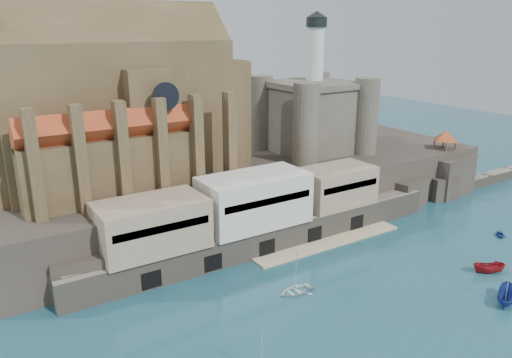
{
  "coord_description": "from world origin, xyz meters",
  "views": [
    {
      "loc": [
        -51.84,
        -42.4,
        36.75
      ],
      "look_at": [
        -4.15,
        32.0,
        9.13
      ],
      "focal_mm": 35.0,
      "sensor_mm": 36.0,
      "label": 1
    }
  ],
  "objects_px": {
    "church": "(128,112)",
    "pavilion": "(446,137)",
    "boat_2": "(505,302)",
    "castle_keep": "(312,113)"
  },
  "relations": [
    {
      "from": "church",
      "to": "boat_2",
      "type": "distance_m",
      "value": 65.76
    },
    {
      "from": "church",
      "to": "castle_keep",
      "type": "bearing_deg",
      "value": -1.11
    },
    {
      "from": "pavilion",
      "to": "castle_keep",
      "type": "bearing_deg",
      "value": 149.82
    },
    {
      "from": "boat_2",
      "to": "castle_keep",
      "type": "bearing_deg",
      "value": -33.72
    },
    {
      "from": "church",
      "to": "pavilion",
      "type": "relative_size",
      "value": 7.34
    },
    {
      "from": "castle_keep",
      "to": "church",
      "type": "bearing_deg",
      "value": 178.89
    },
    {
      "from": "church",
      "to": "castle_keep",
      "type": "height_order",
      "value": "church"
    },
    {
      "from": "castle_keep",
      "to": "boat_2",
      "type": "distance_m",
      "value": 54.58
    },
    {
      "from": "castle_keep",
      "to": "pavilion",
      "type": "distance_m",
      "value": 30.5
    },
    {
      "from": "church",
      "to": "pavilion",
      "type": "distance_m",
      "value": 68.65
    }
  ]
}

